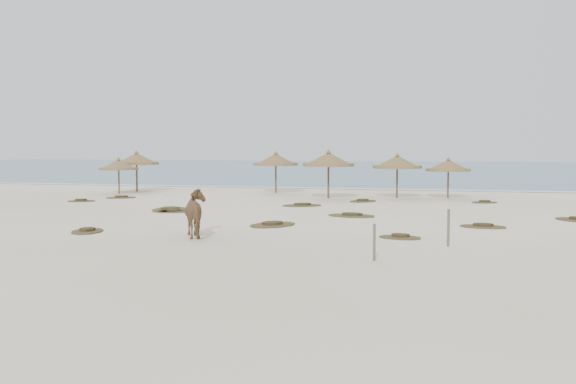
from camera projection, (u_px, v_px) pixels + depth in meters
The scene contains 24 objects.
ground at pixel (223, 230), 24.87m from camera, with size 160.00×160.00×0.00m, color #F9F0CD.
ocean at pixel (393, 168), 97.37m from camera, with size 200.00×100.00×0.01m, color #284F78.
foam_line at pixel (338, 188), 50.00m from camera, with size 70.00×0.60×0.01m, color white.
palapa_0 at pixel (119, 165), 44.39m from camera, with size 3.49×3.49×2.54m.
palapa_1 at pixel (137, 159), 46.60m from camera, with size 3.97×3.97×3.00m.
palapa_2 at pixel (276, 160), 45.15m from camera, with size 3.67×3.67×2.96m.
palapa_3 at pixel (328, 160), 40.28m from camera, with size 4.12×4.12×3.10m.
palapa_4 at pixel (397, 163), 40.60m from camera, with size 3.86×3.86×2.88m.
palapa_5 at pixel (448, 166), 40.35m from camera, with size 3.02×3.02×2.62m.
horse at pixel (198, 213), 22.98m from camera, with size 0.92×2.02×1.71m, color brown.
fence_post_near at pixel (374, 242), 18.14m from camera, with size 0.08×0.08×1.06m, color brown.
fence_post_far at pixel (448, 228), 20.76m from camera, with size 0.09×0.09×1.22m, color brown.
scrub_1 at pixel (170, 209), 32.67m from camera, with size 2.53×3.25×0.16m.
scrub_2 at pixel (174, 211), 31.76m from camera, with size 1.86×1.49×0.16m.
scrub_3 at pixel (352, 215), 29.87m from camera, with size 2.49×1.85×0.16m.
scrub_4 at pixel (483, 226), 25.77m from camera, with size 1.99×1.45×0.16m.
scrub_6 at pixel (121, 197), 40.59m from camera, with size 2.25×2.08×0.16m.
scrub_7 at pixel (363, 201), 37.90m from camera, with size 2.11×2.30×0.16m.
scrub_8 at pixel (81, 201), 38.02m from camera, with size 1.90×1.61×0.16m.
scrub_9 at pixel (273, 224), 26.34m from camera, with size 2.34×2.74×0.16m.
scrub_10 at pixel (485, 202), 37.07m from camera, with size 1.84×1.58×0.16m.
scrub_11 at pixel (87, 231), 24.33m from camera, with size 1.60×2.02×0.16m.
scrub_12 at pixel (400, 237), 22.66m from camera, with size 1.65×1.21×0.16m.
scrub_13 at pixel (302, 205), 35.13m from camera, with size 2.66×2.37×0.16m.
Camera 1 is at (8.53, -23.32, 3.22)m, focal length 40.00 mm.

